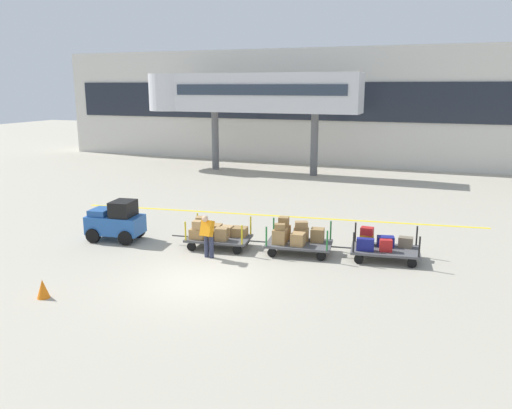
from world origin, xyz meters
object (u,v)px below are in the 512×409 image
baggage_cart_lead (216,233)px  baggage_cart_middle (296,237)px  baggage_cart_tail (383,246)px  safety_cone_near (43,289)px  baggage_handler (208,234)px  baggage_tug (116,221)px

baggage_cart_lead → baggage_cart_middle: 3.02m
baggage_cart_tail → safety_cone_near: (-8.54, -6.83, -0.21)m
baggage_cart_lead → baggage_cart_middle: (2.98, 0.44, 0.04)m
baggage_cart_middle → baggage_handler: size_ratio=1.96×
baggage_tug → baggage_handler: bearing=-8.9°
baggage_tug → safety_cone_near: baggage_tug is taller
baggage_cart_lead → baggage_cart_middle: baggage_cart_middle is taller
baggage_cart_tail → baggage_handler: size_ratio=1.96×
baggage_cart_tail → baggage_handler: bearing=-160.2°
baggage_cart_middle → safety_cone_near: (-5.55, -6.44, -0.30)m
baggage_cart_tail → safety_cone_near: baggage_cart_tail is taller
safety_cone_near → baggage_tug: bearing=104.7°
baggage_cart_lead → baggage_handler: baggage_handler is taller
baggage_tug → safety_cone_near: (1.43, -5.44, -0.48)m
baggage_cart_middle → baggage_cart_tail: 3.01m
baggage_cart_lead → baggage_cart_middle: bearing=8.4°
baggage_cart_lead → baggage_cart_tail: (5.97, 0.83, -0.05)m
baggage_cart_tail → baggage_tug: bearing=-172.1°
baggage_tug → safety_cone_near: size_ratio=4.05×
baggage_tug → baggage_cart_middle: size_ratio=0.73×
baggage_cart_tail → baggage_handler: (-5.70, -2.05, 0.38)m
baggage_cart_tail → safety_cone_near: 10.94m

